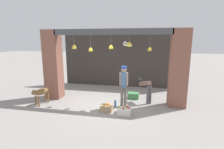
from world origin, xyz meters
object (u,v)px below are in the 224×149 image
Objects in this scene: fruit_crate_oranges at (107,108)px; fruit_crate_apples at (124,111)px; shopkeeper at (124,83)px; water_bottle at (115,104)px; dog at (41,93)px; worker_stooping at (146,88)px; produce_box_green at (133,96)px; wall_clock at (125,44)px.

fruit_crate_oranges is 0.93× the size of fruit_crate_apples.
shopkeeper is 5.81× the size of water_bottle.
fruit_crate_apples is at bearing 98.77° from dog.
fruit_crate_oranges is (-1.45, -1.27, -0.54)m from worker_stooping.
water_bottle is (-0.63, -1.21, 0.00)m from produce_box_green.
dog is 1.90× the size of produce_box_green.
worker_stooping is 0.90m from produce_box_green.
dog is 3.44× the size of wall_clock.
water_bottle is (-0.47, 0.68, 0.00)m from fruit_crate_apples.
produce_box_green is at bearing -106.67° from shopkeeper.
shopkeeper is 3.49× the size of fruit_crate_apples.
dog is 4.08m from produce_box_green.
fruit_crate_oranges reaches higher than water_bottle.
wall_clock is at bearing 86.74° from fruit_crate_oranges.
wall_clock is at bearing 153.32° from dog.
dog reaches higher than water_bottle.
fruit_crate_apples is at bearing -55.49° from water_bottle.
fruit_crate_apples is at bearing 99.61° from shopkeeper.
dog is 2.16× the size of fruit_crate_oranges.
shopkeeper is at bearing -83.47° from wall_clock.
wall_clock is at bearing 90.59° from water_bottle.
shopkeeper is (3.44, 0.49, 0.47)m from dog.
fruit_crate_oranges is at bearing -117.27° from produce_box_green.
fruit_crate_oranges is at bearing 101.15° from dog.
fruit_crate_oranges is (2.87, -0.13, -0.39)m from dog.
worker_stooping is 1.98× the size of produce_box_green.
fruit_crate_apples is 0.83m from water_bottle.
shopkeeper is 3.74× the size of fruit_crate_oranges.
shopkeeper reaches higher than produce_box_green.
fruit_crate_oranges is at bearing -116.24° from water_bottle.
fruit_crate_apples is at bearing -14.32° from fruit_crate_oranges.
fruit_crate_apples reaches higher than water_bottle.
fruit_crate_oranges is 1.59× the size of wall_clock.
wall_clock reaches higher than fruit_crate_oranges.
worker_stooping is 3.59× the size of wall_clock.
produce_box_green is at bearing 85.07° from fruit_crate_apples.
fruit_crate_oranges is at bearing 178.09° from worker_stooping.
dog is 3.36× the size of water_bottle.
shopkeeper is 1.41m from produce_box_green.
fruit_crate_apples is 0.94× the size of produce_box_green.
dog reaches higher than fruit_crate_apples.
worker_stooping is (0.88, 0.65, -0.32)m from shopkeeper.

